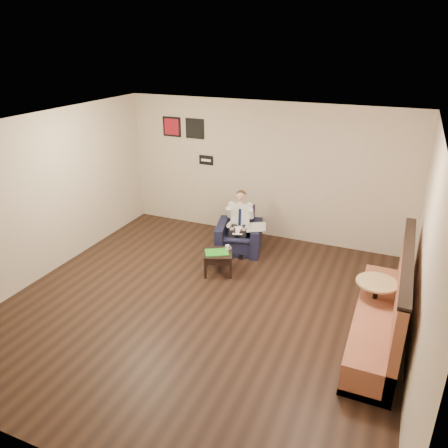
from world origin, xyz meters
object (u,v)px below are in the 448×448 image
at_px(armchair, 239,231).
at_px(seated_man, 238,226).
at_px(side_table, 218,262).
at_px(smartphone, 221,248).
at_px(green_folder, 217,252).
at_px(banquette, 381,297).
at_px(coffee_mug, 227,247).
at_px(cafe_table, 374,303).

bearing_deg(armchair, seated_man, -90.00).
xyz_separation_m(side_table, smartphone, (-0.01, 0.15, 0.21)).
relative_size(green_folder, banquette, 0.15).
bearing_deg(armchair, coffee_mug, -97.14).
height_order(seated_man, smartphone, seated_man).
relative_size(seated_man, side_table, 2.28).
height_order(side_table, green_folder, green_folder).
bearing_deg(seated_man, armchair, 90.00).
bearing_deg(armchair, smartphone, -105.51).
xyz_separation_m(green_folder, cafe_table, (2.72, -0.52, -0.05)).
relative_size(armchair, side_table, 1.72).
distance_m(side_table, green_folder, 0.21).
distance_m(smartphone, cafe_table, 2.80).
xyz_separation_m(seated_man, side_table, (-0.04, -0.88, -0.36)).
height_order(green_folder, smartphone, green_folder).
relative_size(armchair, coffee_mug, 9.97).
distance_m(armchair, smartphone, 0.84).
distance_m(armchair, coffee_mug, 0.83).
xyz_separation_m(smartphone, banquette, (2.80, -1.00, 0.26)).
relative_size(armchair, cafe_table, 1.17).
distance_m(coffee_mug, cafe_table, 2.69).
relative_size(coffee_mug, smartphone, 0.68).
bearing_deg(cafe_table, seated_man, 151.71).
distance_m(seated_man, coffee_mug, 0.73).
bearing_deg(green_folder, coffee_mug, 56.02).
bearing_deg(coffee_mug, seated_man, 95.44).
height_order(armchair, seated_man, seated_man).
distance_m(banquette, cafe_table, 0.44).
bearing_deg(smartphone, cafe_table, -26.78).
distance_m(green_folder, coffee_mug, 0.23).
relative_size(side_table, smartphone, 3.93).
xyz_separation_m(green_folder, smartphone, (0.01, 0.18, -0.00)).
relative_size(seated_man, cafe_table, 1.55).
xyz_separation_m(armchair, seated_man, (0.03, -0.10, 0.15)).
distance_m(seated_man, side_table, 0.95).
height_order(green_folder, cafe_table, cafe_table).
height_order(coffee_mug, banquette, banquette).
height_order(seated_man, banquette, banquette).
bearing_deg(armchair, green_folder, -105.47).
relative_size(smartphone, banquette, 0.05).
height_order(armchair, banquette, banquette).
height_order(smartphone, cafe_table, cafe_table).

